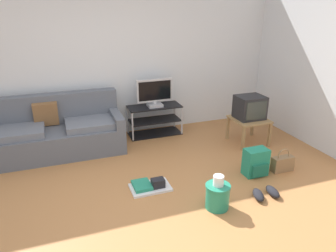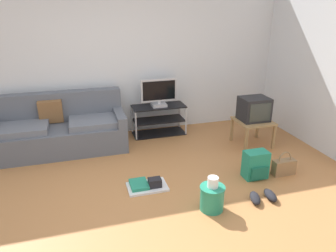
{
  "view_description": "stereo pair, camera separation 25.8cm",
  "coord_description": "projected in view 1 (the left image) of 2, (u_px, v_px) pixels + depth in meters",
  "views": [
    {
      "loc": [
        -0.84,
        -2.96,
        2.21
      ],
      "look_at": [
        0.57,
        0.95,
        0.6
      ],
      "focal_mm": 34.36,
      "sensor_mm": 36.0,
      "label": 1
    },
    {
      "loc": [
        -0.59,
        -3.04,
        2.21
      ],
      "look_at": [
        0.57,
        0.95,
        0.6
      ],
      "focal_mm": 34.36,
      "sensor_mm": 36.0,
      "label": 2
    }
  ],
  "objects": [
    {
      "name": "ground_plane",
      "position": [
        149.0,
        210.0,
        3.66
      ],
      "size": [
        9.0,
        9.8,
        0.02
      ],
      "primitive_type": "cube",
      "color": "#B27542"
    },
    {
      "name": "wall_back",
      "position": [
        105.0,
        57.0,
        5.32
      ],
      "size": [
        9.0,
        0.1,
        2.7
      ],
      "primitive_type": "cube",
      "color": "silver",
      "rests_on": "ground_plane"
    },
    {
      "name": "wall_right",
      "position": [
        324.0,
        62.0,
        4.88
      ],
      "size": [
        0.1,
        3.6,
        2.7
      ],
      "primitive_type": "cube",
      "color": "silver",
      "rests_on": "ground_plane"
    },
    {
      "name": "couch",
      "position": [
        56.0,
        133.0,
        4.96
      ],
      "size": [
        2.01,
        0.82,
        0.87
      ],
      "color": "#565B66",
      "rests_on": "ground_plane"
    },
    {
      "name": "tv_stand",
      "position": [
        155.0,
        120.0,
        5.66
      ],
      "size": [
        0.92,
        0.4,
        0.52
      ],
      "color": "black",
      "rests_on": "ground_plane"
    },
    {
      "name": "flat_tv",
      "position": [
        155.0,
        93.0,
        5.46
      ],
      "size": [
        0.62,
        0.22,
        0.48
      ],
      "color": "#B2B2B7",
      "rests_on": "tv_stand"
    },
    {
      "name": "side_table",
      "position": [
        249.0,
        122.0,
        5.28
      ],
      "size": [
        0.55,
        0.55,
        0.43
      ],
      "color": "#9E7A4C",
      "rests_on": "ground_plane"
    },
    {
      "name": "crt_tv",
      "position": [
        250.0,
        107.0,
        5.2
      ],
      "size": [
        0.44,
        0.38,
        0.37
      ],
      "color": "#232326",
      "rests_on": "side_table"
    },
    {
      "name": "backpack",
      "position": [
        256.0,
        162.0,
        4.34
      ],
      "size": [
        0.31,
        0.27,
        0.38
      ],
      "rotation": [
        0.0,
        0.0,
        0.32
      ],
      "color": "#238466",
      "rests_on": "ground_plane"
    },
    {
      "name": "handbag",
      "position": [
        283.0,
        163.0,
        4.46
      ],
      "size": [
        0.31,
        0.12,
        0.34
      ],
      "rotation": [
        0.0,
        0.0,
        0.55
      ],
      "color": "olive",
      "rests_on": "ground_plane"
    },
    {
      "name": "cleaning_bucket",
      "position": [
        218.0,
        194.0,
        3.64
      ],
      "size": [
        0.29,
        0.29,
        0.41
      ],
      "color": "#238466",
      "rests_on": "ground_plane"
    },
    {
      "name": "sneakers_pair",
      "position": [
        266.0,
        193.0,
        3.89
      ],
      "size": [
        0.38,
        0.28,
        0.09
      ],
      "color": "black",
      "rests_on": "ground_plane"
    },
    {
      "name": "floor_tray",
      "position": [
        150.0,
        186.0,
        4.05
      ],
      "size": [
        0.5,
        0.33,
        0.14
      ],
      "color": "silver",
      "rests_on": "ground_plane"
    }
  ]
}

